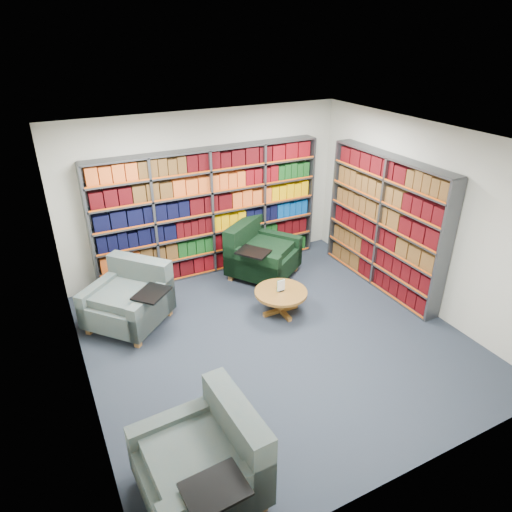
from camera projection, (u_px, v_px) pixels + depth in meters
name	position (u px, v px, depth m)	size (l,w,h in m)	color
room_shell	(277.00, 251.00, 5.86)	(5.02, 5.02, 2.82)	black
bookshelf_back	(210.00, 213.00, 7.86)	(4.00, 0.28, 2.20)	#47494F
bookshelf_right	(384.00, 224.00, 7.42)	(0.28, 2.50, 2.20)	#47494F
chair_teal_left	(132.00, 299.00, 6.73)	(1.42, 1.42, 0.92)	#082940
chair_green_right	(258.00, 255.00, 8.02)	(1.44, 1.44, 0.94)	black
chair_teal_front	(209.00, 462.00, 4.22)	(1.09, 1.25, 0.94)	#082940
coffee_table	(281.00, 295.00, 6.96)	(0.81, 0.81, 0.57)	brown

